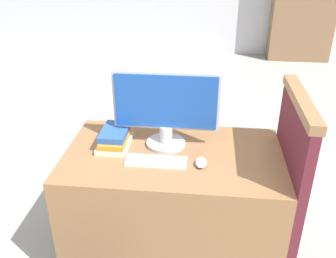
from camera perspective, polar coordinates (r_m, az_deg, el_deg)
name	(u,v)px	position (r m, az deg, el deg)	size (l,w,h in m)	color
desk	(173,206)	(2.36, 0.76, -11.59)	(1.24, 0.74, 0.75)	#8C603D
carrel_divider	(286,188)	(2.25, 17.52, -8.63)	(0.07, 0.67, 1.15)	#5B1E28
monitor	(166,109)	(2.12, -0.33, 3.11)	(0.60, 0.23, 0.45)	#B7B7BC
keyboard	(156,161)	(2.05, -1.84, -4.95)	(0.34, 0.11, 0.02)	white
mouse	(201,163)	(2.03, 5.07, -5.12)	(0.06, 0.10, 0.03)	silver
book_stack	(115,138)	(2.22, -8.10, -1.41)	(0.18, 0.27, 0.10)	silver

